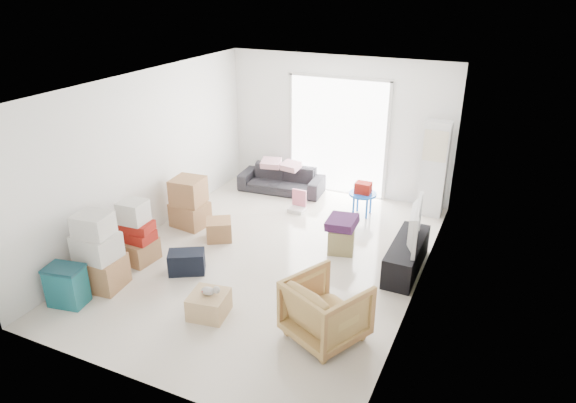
% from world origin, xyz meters
% --- Properties ---
extents(room_shell, '(4.98, 6.48, 3.18)m').
position_xyz_m(room_shell, '(0.00, 0.00, 1.35)').
color(room_shell, beige).
rests_on(room_shell, ground).
extents(sliding_door, '(2.10, 0.04, 2.33)m').
position_xyz_m(sliding_door, '(0.00, 2.98, 1.24)').
color(sliding_door, white).
rests_on(sliding_door, room_shell).
extents(ac_tower, '(0.45, 0.30, 1.75)m').
position_xyz_m(ac_tower, '(1.95, 2.65, 0.88)').
color(ac_tower, silver).
rests_on(ac_tower, room_shell).
extents(tv_console, '(0.41, 1.38, 0.46)m').
position_xyz_m(tv_console, '(2.00, 0.52, 0.23)').
color(tv_console, black).
rests_on(tv_console, room_shell).
extents(television, '(0.73, 1.12, 0.14)m').
position_xyz_m(television, '(2.00, 0.52, 0.53)').
color(television, black).
rests_on(television, tv_console).
extents(sofa, '(1.73, 0.64, 0.66)m').
position_xyz_m(sofa, '(-0.99, 2.50, 0.33)').
color(sofa, '#28282D').
rests_on(sofa, room_shell).
extents(pillow_left, '(0.42, 0.36, 0.12)m').
position_xyz_m(pillow_left, '(-1.20, 2.46, 0.72)').
color(pillow_left, '#CB949F').
rests_on(pillow_left, sofa).
extents(pillow_right, '(0.36, 0.31, 0.11)m').
position_xyz_m(pillow_right, '(-0.77, 2.48, 0.72)').
color(pillow_right, '#CB949F').
rests_on(pillow_right, sofa).
extents(armchair, '(1.09, 1.07, 0.86)m').
position_xyz_m(armchair, '(1.47, -1.45, 0.43)').
color(armchair, tan).
rests_on(armchair, room_shell).
extents(storage_bins, '(0.54, 0.42, 0.56)m').
position_xyz_m(storage_bins, '(-1.90, -2.23, 0.28)').
color(storage_bins, '#155B64').
rests_on(storage_bins, room_shell).
extents(box_stack_a, '(0.67, 0.57, 1.12)m').
position_xyz_m(box_stack_a, '(-1.80, -1.71, 0.50)').
color(box_stack_a, '#B27A50').
rests_on(box_stack_a, room_shell).
extents(box_stack_b, '(0.55, 0.52, 0.99)m').
position_xyz_m(box_stack_b, '(-1.80, -0.93, 0.43)').
color(box_stack_b, '#B27A50').
rests_on(box_stack_b, room_shell).
extents(box_stack_c, '(0.64, 0.55, 0.88)m').
position_xyz_m(box_stack_c, '(-1.77, 0.41, 0.43)').
color(box_stack_c, '#B27A50').
rests_on(box_stack_c, room_shell).
extents(loose_box, '(0.56, 0.56, 0.34)m').
position_xyz_m(loose_box, '(-1.05, 0.19, 0.17)').
color(loose_box, '#B27A50').
rests_on(loose_box, room_shell).
extents(duffel_bag, '(0.61, 0.53, 0.33)m').
position_xyz_m(duffel_bag, '(-0.92, -0.91, 0.17)').
color(duffel_bag, black).
rests_on(duffel_bag, room_shell).
extents(ottoman, '(0.49, 0.49, 0.40)m').
position_xyz_m(ottoman, '(0.94, 0.64, 0.20)').
color(ottoman, '#958C57').
rests_on(ottoman, room_shell).
extents(blanket, '(0.45, 0.45, 0.14)m').
position_xyz_m(blanket, '(0.94, 0.64, 0.47)').
color(blanket, '#411E4B').
rests_on(blanket, ottoman).
extents(kids_table, '(0.50, 0.50, 0.63)m').
position_xyz_m(kids_table, '(0.83, 2.10, 0.45)').
color(kids_table, blue).
rests_on(kids_table, room_shell).
extents(toy_walker, '(0.30, 0.26, 0.40)m').
position_xyz_m(toy_walker, '(-0.30, 1.76, 0.11)').
color(toy_walker, silver).
rests_on(toy_walker, room_shell).
extents(wood_crate, '(0.53, 0.53, 0.31)m').
position_xyz_m(wood_crate, '(-0.06, -1.66, 0.16)').
color(wood_crate, tan).
rests_on(wood_crate, room_shell).
extents(plush_bunny, '(0.25, 0.14, 0.13)m').
position_xyz_m(plush_bunny, '(-0.03, -1.65, 0.37)').
color(plush_bunny, '#B2ADA8').
rests_on(plush_bunny, wood_crate).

